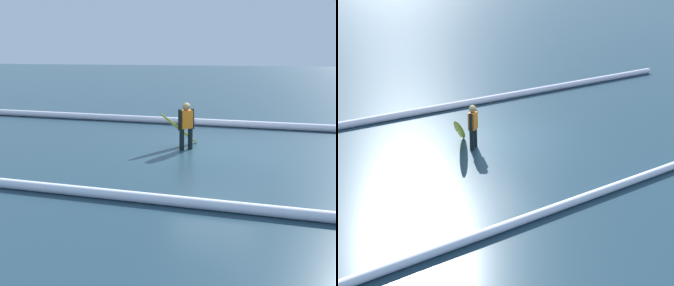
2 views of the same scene
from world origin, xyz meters
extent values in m
plane|color=#1F3847|center=(0.00, 0.00, 0.00)|extent=(146.42, 146.42, 0.00)
cylinder|color=black|center=(0.94, 0.34, 0.31)|extent=(0.14, 0.14, 0.63)
cylinder|color=black|center=(0.72, 0.16, 0.31)|extent=(0.14, 0.14, 0.63)
cube|color=orange|center=(0.83, 0.25, 0.89)|extent=(0.39, 0.37, 0.52)
sphere|color=#958354|center=(0.83, 0.25, 1.25)|extent=(0.22, 0.22, 0.22)
cylinder|color=black|center=(0.99, 0.39, 0.89)|extent=(0.09, 0.10, 0.60)
cylinder|color=black|center=(0.67, 0.11, 0.89)|extent=(0.09, 0.20, 0.61)
ellipsoid|color=yellow|center=(1.11, -0.07, 0.54)|extent=(1.08, 1.32, 1.12)
ellipsoid|color=red|center=(1.11, -0.07, 0.55)|extent=(0.79, 0.99, 0.91)
cylinder|color=white|center=(0.07, -3.62, 0.13)|extent=(23.32, 0.97, 0.27)
cylinder|color=white|center=(-1.11, 4.54, 0.10)|extent=(20.78, 0.68, 0.20)
camera|label=1|loc=(-1.40, 11.06, 2.75)|focal=41.79mm
camera|label=2|loc=(6.97, 10.97, 5.19)|focal=47.08mm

